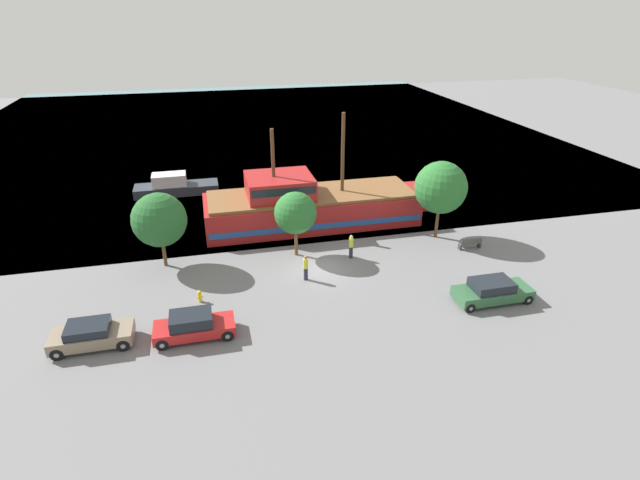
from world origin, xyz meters
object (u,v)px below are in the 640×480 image
parked_car_curb_front (193,326)px  bench_promenade_east (470,243)px  parked_car_curb_rear (91,335)px  pedestrian_walking_near (306,268)px  fire_hydrant (200,296)px  moored_boat_dockside (175,186)px  pedestrian_walking_far (351,246)px  pirate_ship (309,205)px  parked_car_curb_mid (492,291)px

parked_car_curb_front → bench_promenade_east: 21.09m
parked_car_curb_rear → pedestrian_walking_near: 13.24m
fire_hydrant → pedestrian_walking_near: size_ratio=0.43×
moored_boat_dockside → pedestrian_walking_far: bearing=-53.2°
pedestrian_walking_near → parked_car_curb_front: bearing=-147.1°
fire_hydrant → pedestrian_walking_far: 11.23m
pedestrian_walking_near → pedestrian_walking_far: bearing=31.4°
fire_hydrant → bench_promenade_east: (19.74, 2.75, 0.03)m
pirate_ship → fire_hydrant: size_ratio=24.30×
pirate_ship → pedestrian_walking_far: pirate_ship is taller
moored_boat_dockside → fire_hydrant: bearing=-84.7°
pedestrian_walking_far → pedestrian_walking_near: bearing=-148.6°
moored_boat_dockside → parked_car_curb_mid: bearing=-51.6°
fire_hydrant → parked_car_curb_mid: bearing=-13.2°
parked_car_curb_mid → pedestrian_walking_far: size_ratio=2.66×
parked_car_curb_rear → bench_promenade_east: bearing=13.0°
moored_boat_dockside → fire_hydrant: 20.32m
pirate_ship → pedestrian_walking_far: (1.56, -6.81, -0.68)m
parked_car_curb_rear → fire_hydrant: parked_car_curb_rear is taller
bench_promenade_east → parked_car_curb_rear: bearing=-167.0°
moored_boat_dockside → pedestrian_walking_far: 20.98m
pirate_ship → moored_boat_dockside: size_ratio=2.38×
parked_car_curb_mid → pedestrian_walking_far: bearing=131.9°
parked_car_curb_front → pedestrian_walking_near: bearing=32.9°
fire_hydrant → bench_promenade_east: size_ratio=0.45×
pirate_ship → pedestrian_walking_near: pirate_ship is taller
moored_boat_dockside → pedestrian_walking_near: moored_boat_dockside is taller
parked_car_curb_rear → parked_car_curb_mid: bearing=-2.4°
pirate_ship → fire_hydrant: bearing=-131.7°
parked_car_curb_front → parked_car_curb_mid: size_ratio=0.92×
parked_car_curb_front → parked_car_curb_rear: bearing=175.1°
moored_boat_dockside → fire_hydrant: (1.88, -20.23, -0.31)m
pirate_ship → parked_car_curb_rear: pirate_ship is taller
parked_car_curb_front → parked_car_curb_mid: bearing=-1.7°
bench_promenade_east → pedestrian_walking_near: (-12.87, -1.64, 0.47)m
pirate_ship → parked_car_curb_front: (-9.50, -13.83, -0.86)m
parked_car_curb_mid → bench_promenade_east: 7.23m
moored_boat_dockside → pedestrian_walking_far: moored_boat_dockside is taller
pirate_ship → moored_boat_dockside: (-11.01, 9.99, -0.86)m
bench_promenade_east → pedestrian_walking_far: size_ratio=0.96×
parked_car_curb_rear → fire_hydrant: size_ratio=5.46×
moored_boat_dockside → parked_car_curb_front: moored_boat_dockside is taller
fire_hydrant → pedestrian_walking_near: pedestrian_walking_near is taller
pirate_ship → moored_boat_dockside: bearing=137.8°
fire_hydrant → moored_boat_dockside: bearing=95.3°
pedestrian_walking_far → parked_car_curb_mid: bearing=-48.1°
fire_hydrant → pedestrian_walking_far: pedestrian_walking_far is taller
parked_car_curb_mid → pedestrian_walking_far: pedestrian_walking_far is taller
moored_boat_dockside → parked_car_curb_rear: 23.66m
parked_car_curb_mid → bench_promenade_east: parked_car_curb_mid is taller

